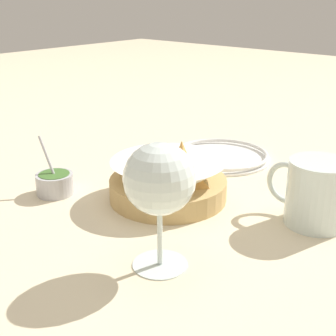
{
  "coord_description": "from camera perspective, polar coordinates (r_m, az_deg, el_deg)",
  "views": [
    {
      "loc": [
        -0.5,
        0.57,
        0.34
      ],
      "look_at": [
        -0.01,
        0.01,
        0.06
      ],
      "focal_mm": 50.0,
      "sensor_mm": 36.0,
      "label": 1
    }
  ],
  "objects": [
    {
      "name": "beer_mug",
      "position": [
        0.75,
        17.67,
        -3.16
      ],
      "size": [
        0.14,
        0.1,
        0.1
      ],
      "color": "silver",
      "rests_on": "ground_plane"
    },
    {
      "name": "side_plate",
      "position": [
        1.01,
        6.44,
        1.54
      ],
      "size": [
        0.21,
        0.21,
        0.01
      ],
      "color": "white",
      "rests_on": "ground_plane"
    },
    {
      "name": "food_basket",
      "position": [
        0.8,
        -0.03,
        -1.58
      ],
      "size": [
        0.2,
        0.2,
        0.09
      ],
      "color": "tan",
      "rests_on": "ground_plane"
    },
    {
      "name": "wine_glass",
      "position": [
        0.58,
        -1.05,
        -1.76
      ],
      "size": [
        0.09,
        0.09,
        0.17
      ],
      "color": "silver",
      "rests_on": "ground_plane"
    },
    {
      "name": "sauce_cup",
      "position": [
        0.85,
        -13.63,
        -1.74
      ],
      "size": [
        0.07,
        0.07,
        0.1
      ],
      "color": "#B7B7BC",
      "rests_on": "ground_plane"
    },
    {
      "name": "ground_plane",
      "position": [
        0.83,
        -0.28,
        -3.25
      ],
      "size": [
        4.0,
        4.0,
        0.0
      ],
      "primitive_type": "plane",
      "color": "beige"
    }
  ]
}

